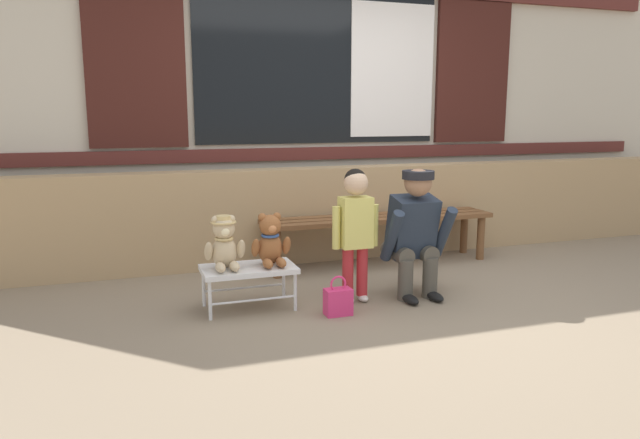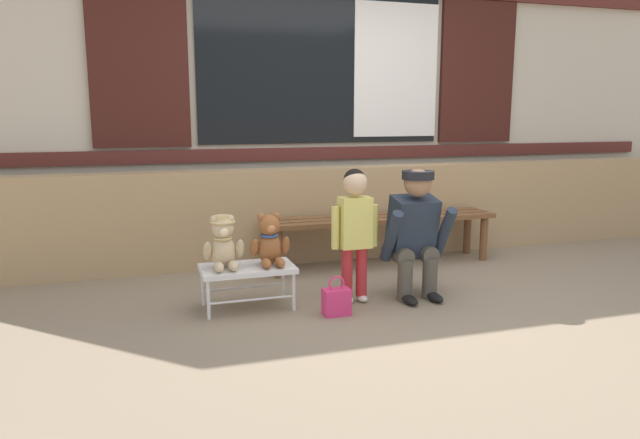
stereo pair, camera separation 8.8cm
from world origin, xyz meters
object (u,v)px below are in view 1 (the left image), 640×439
object	(u,v)px
small_display_bench	(249,271)
handbag_on_ground	(338,301)
child_standing	(355,221)
teddy_bear_plain	(271,242)
wooden_bench_long	(379,223)
teddy_bear_with_hat	(224,244)
adult_crouching	(415,232)

from	to	relation	value
small_display_bench	handbag_on_ground	size ratio (longest dim) A/B	2.35
child_standing	teddy_bear_plain	bearing A→B (deg)	171.31
wooden_bench_long	small_display_bench	size ratio (longest dim) A/B	3.28
teddy_bear_with_hat	handbag_on_ground	world-z (taller)	teddy_bear_with_hat
small_display_bench	child_standing	world-z (taller)	child_standing
wooden_bench_long	small_display_bench	bearing A→B (deg)	-148.68
adult_crouching	handbag_on_ground	distance (m)	0.81
teddy_bear_with_hat	wooden_bench_long	bearing A→B (deg)	28.49
teddy_bear_with_hat	handbag_on_ground	size ratio (longest dim) A/B	1.34
wooden_bench_long	small_display_bench	distance (m)	1.59
adult_crouching	handbag_on_ground	size ratio (longest dim) A/B	3.49
teddy_bear_with_hat	handbag_on_ground	bearing A→B (deg)	-24.99
child_standing	wooden_bench_long	bearing A→B (deg)	56.74
teddy_bear_with_hat	handbag_on_ground	xyz separation A→B (m)	(0.70, -0.33, -0.38)
adult_crouching	child_standing	bearing A→B (deg)	178.83
adult_crouching	wooden_bench_long	bearing A→B (deg)	81.87
wooden_bench_long	teddy_bear_with_hat	world-z (taller)	teddy_bear_with_hat
wooden_bench_long	teddy_bear_plain	distance (m)	1.45
teddy_bear_with_hat	adult_crouching	size ratio (longest dim) A/B	0.38
child_standing	teddy_bear_with_hat	bearing A→B (deg)	174.28
adult_crouching	teddy_bear_plain	bearing A→B (deg)	174.60
child_standing	handbag_on_ground	distance (m)	0.59
adult_crouching	handbag_on_ground	world-z (taller)	adult_crouching
wooden_bench_long	handbag_on_ground	world-z (taller)	wooden_bench_long
teddy_bear_plain	child_standing	world-z (taller)	child_standing
small_display_bench	handbag_on_ground	xyz separation A→B (m)	(0.54, -0.32, -0.17)
teddy_bear_plain	child_standing	size ratio (longest dim) A/B	0.38
teddy_bear_with_hat	adult_crouching	bearing A→B (deg)	-4.18
wooden_bench_long	child_standing	xyz separation A→B (m)	(-0.60, -0.91, 0.22)
teddy_bear_plain	handbag_on_ground	bearing A→B (deg)	-40.64
teddy_bear_with_hat	child_standing	xyz separation A→B (m)	(0.91, -0.09, 0.12)
small_display_bench	teddy_bear_with_hat	world-z (taller)	teddy_bear_with_hat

